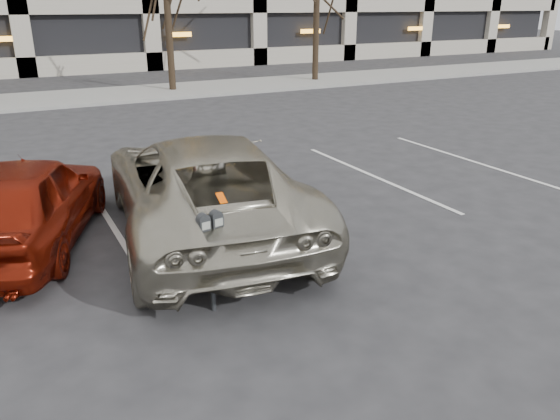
# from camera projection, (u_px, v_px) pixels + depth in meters

# --- Properties ---
(ground) EXTENTS (140.00, 140.00, 0.00)m
(ground) POSITION_uv_depth(u_px,v_px,m) (238.00, 256.00, 8.05)
(ground) COLOR #28282B
(ground) RESTS_ON ground
(sidewalk) EXTENTS (80.00, 4.00, 0.12)m
(sidewalk) POSITION_uv_depth(u_px,v_px,m) (74.00, 98.00, 21.28)
(sidewalk) COLOR gray
(sidewalk) RESTS_ON ground
(stall_lines) EXTENTS (16.90, 5.20, 0.00)m
(stall_lines) POSITION_uv_depth(u_px,v_px,m) (110.00, 221.00, 9.35)
(stall_lines) COLOR silver
(stall_lines) RESTS_ON ground
(parking_meter) EXTENTS (0.34, 0.18, 1.25)m
(parking_meter) POSITION_uv_depth(u_px,v_px,m) (211.00, 238.00, 6.30)
(parking_meter) COLOR black
(parking_meter) RESTS_ON ground
(suv_silver) EXTENTS (3.52, 6.11, 1.61)m
(suv_silver) POSITION_uv_depth(u_px,v_px,m) (204.00, 185.00, 8.65)
(suv_silver) COLOR #A9A38F
(suv_silver) RESTS_ON ground
(car_red) EXTENTS (3.14, 4.53, 1.43)m
(car_red) POSITION_uv_depth(u_px,v_px,m) (25.00, 202.00, 8.17)
(car_red) COLOR maroon
(car_red) RESTS_ON ground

